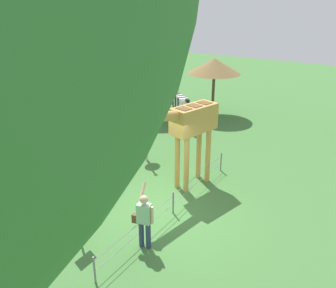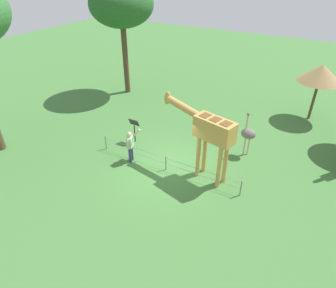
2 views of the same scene
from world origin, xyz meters
The scene contains 10 objects.
ground_plane centered at (0.00, 0.00, 0.00)m, with size 60.00×60.00×0.00m, color #427538.
giraffe centered at (-1.72, -0.25, 2.30)m, with size 3.65×1.37×3.37m.
visitor centered at (1.79, 0.45, 0.90)m, with size 0.62×0.57×1.73m.
zebra centered at (-7.24, -3.82, 1.16)m, with size 1.31×1.64×1.66m.
ostrich centered at (-2.77, -2.77, 1.18)m, with size 0.70×0.56×2.25m.
shade_hut_near centered at (-9.73, -3.16, 2.75)m, with size 2.87×2.87×3.17m.
shade_hut_far centered at (-4.93, -8.45, 2.79)m, with size 2.45×2.45×3.29m.
shade_hut_aside centered at (-7.70, -5.93, 2.90)m, with size 2.76×2.76×3.35m.
info_sign centered at (2.65, -1.08, 0.95)m, with size 0.56×0.21×1.32m.
wire_fence centered at (0.00, 0.25, 0.40)m, with size 7.05×0.05×0.75m.
Camera 1 is at (8.20, 5.27, 6.31)m, focal length 38.66 mm.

